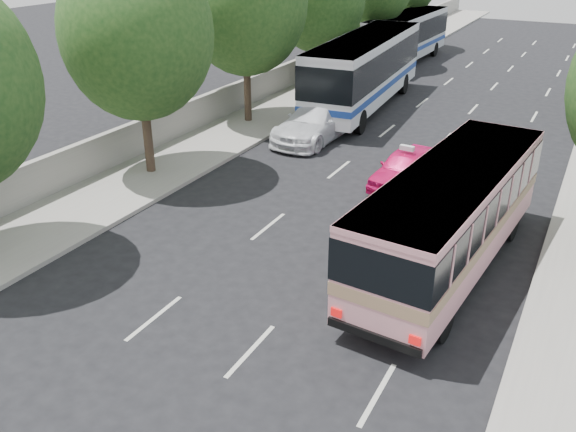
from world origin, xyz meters
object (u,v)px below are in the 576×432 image
Objects in this scene: tour_coach_front at (365,66)px; pink_bus at (452,209)px; tour_coach_rear at (407,34)px; pink_taxi at (405,168)px; white_pickup at (316,122)px.

pink_bus is at bearing -64.84° from tour_coach_front.
tour_coach_front is at bearing -80.54° from tour_coach_rear.
tour_coach_rear is (-7.30, 22.66, 1.39)m from pink_taxi.
pink_bus is 0.77× the size of tour_coach_front.
pink_bus is at bearing -68.31° from tour_coach_rear.
pink_bus is at bearing -44.21° from white_pickup.
tour_coach_rear is at bearing 113.16° from pink_taxi.
white_pickup is (-5.50, 3.54, 0.13)m from pink_taxi.
tour_coach_front is at bearing 124.26° from pink_bus.
tour_coach_front is (-8.60, 15.42, 0.37)m from pink_bus.
white_pickup is 0.44× the size of tour_coach_front.
pink_taxi is 6.54m from white_pickup.
tour_coach_rear is (-1.80, 12.96, -0.23)m from tour_coach_front.
pink_taxi is at bearing 123.57° from pink_bus.
pink_taxi is 0.32× the size of tour_coach_front.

